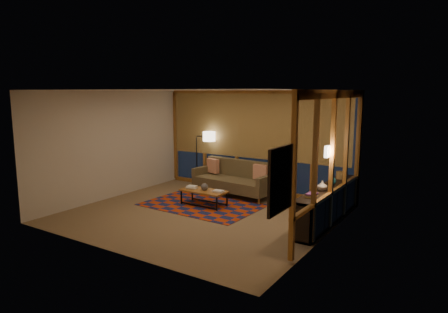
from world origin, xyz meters
The scene contains 21 objects.
floor centered at (0.00, 0.00, 0.00)m, with size 5.50×5.00×0.01m, color brown.
ceiling centered at (0.00, 0.00, 2.70)m, with size 5.50×5.00×0.01m, color white.
walls centered at (0.00, 0.00, 1.35)m, with size 5.51×5.01×2.70m.
window_wall_back centered at (0.00, 2.43, 1.35)m, with size 5.30×0.16×2.60m, color #AB7728, non-canonical shape.
window_wall_right centered at (2.68, 0.60, 1.35)m, with size 0.16×3.70×2.60m, color #AB7728, non-canonical shape.
wall_art centered at (2.71, -1.85, 1.45)m, with size 0.06×0.74×0.94m, color red, non-canonical shape.
wall_sconce centered at (2.62, 0.45, 1.55)m, with size 0.12×0.18×0.22m, color beige, non-canonical shape.
sofa centered at (-0.27, 1.81, 0.44)m, with size 2.14×0.87×0.88m, color brown, non-canonical shape.
pillow_left centered at (-1.05, 2.01, 0.63)m, with size 0.38×0.13×0.38m, color #C63205, non-canonical shape.
pillow_right centered at (0.44, 1.95, 0.63)m, with size 0.38×0.13×0.38m, color #C63205, non-canonical shape.
area_rug centered at (-0.40, 0.58, 0.01)m, with size 2.69×1.79×0.01m, color #AE330A.
coffee_table centered at (-0.35, 0.59, 0.19)m, with size 1.12×0.51×0.37m, color #AB7728, non-canonical shape.
book_stack_a centered at (-0.68, 0.56, 0.41)m, with size 0.25×0.20×0.07m, color white, non-canonical shape.
book_stack_b centered at (0.05, 0.61, 0.40)m, with size 0.24×0.19×0.05m, color white, non-canonical shape.
ceramic_pot centered at (-0.33, 0.59, 0.46)m, with size 0.17×0.17×0.17m, color #323233.
floor_lamp centered at (-1.63, 2.05, 0.79)m, with size 0.53×0.35×1.58m, color black, non-canonical shape.
bookshelf centered at (2.49, 1.00, 0.37)m, with size 0.40×2.94×0.74m, color black, non-canonical shape.
basket centered at (2.47, 1.94, 0.82)m, with size 0.21×0.21×0.16m, color olive.
teal_bowl centered at (2.49, 1.27, 0.82)m, with size 0.16×0.16×0.16m, color #267A78.
vase centered at (2.49, 0.64, 0.84)m, with size 0.19×0.19×0.20m, color tan.
shelf_book_stack centered at (2.49, 0.06, 0.77)m, with size 0.19×0.27×0.08m, color white, non-canonical shape.
Camera 1 is at (4.99, -6.86, 2.67)m, focal length 32.00 mm.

